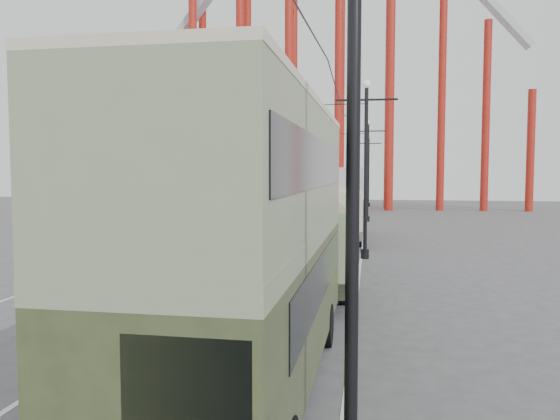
% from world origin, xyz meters
% --- Properties ---
extents(ground, '(160.00, 160.00, 0.00)m').
position_xyz_m(ground, '(0.00, 0.00, 0.00)').
color(ground, '#4A4A4D').
rests_on(ground, ground).
extents(road_markings, '(12.52, 120.00, 0.01)m').
position_xyz_m(road_markings, '(-0.86, 19.70, 0.01)').
color(road_markings, silver).
rests_on(road_markings, ground).
extents(lamp_post_mid, '(3.20, 0.44, 9.32)m').
position_xyz_m(lamp_post_mid, '(5.60, 18.00, 4.68)').
color(lamp_post_mid, black).
rests_on(lamp_post_mid, ground).
extents(lamp_post_far, '(3.20, 0.44, 9.32)m').
position_xyz_m(lamp_post_far, '(5.60, 40.00, 4.68)').
color(lamp_post_far, black).
rests_on(lamp_post_far, ground).
extents(lamp_post_distant, '(3.20, 0.44, 9.32)m').
position_xyz_m(lamp_post_distant, '(5.60, 62.00, 4.68)').
color(lamp_post_distant, black).
rests_on(lamp_post_distant, ground).
extents(roller_coaster, '(52.95, 5.00, 55.48)m').
position_xyz_m(roller_coaster, '(-2.49, 56.89, 22.92)').
color(roller_coaster, maroon).
rests_on(roller_coaster, ground).
extents(fairground_shed, '(22.00, 10.00, 5.00)m').
position_xyz_m(fairground_shed, '(-6.00, 47.00, 2.50)').
color(fairground_shed, '#AFAFAA').
rests_on(fairground_shed, ground).
extents(double_decker_bus, '(2.95, 11.20, 6.00)m').
position_xyz_m(double_decker_bus, '(3.45, 0.03, 3.36)').
color(double_decker_bus, '#303C20').
rests_on(double_decker_bus, ground).
extents(single_decker_green, '(4.23, 11.90, 3.29)m').
position_xyz_m(single_decker_green, '(3.28, 11.48, 1.86)').
color(single_decker_green, gray).
rests_on(single_decker_green, ground).
extents(single_decker_cream, '(3.26, 11.00, 3.38)m').
position_xyz_m(single_decker_cream, '(3.82, 25.79, 1.91)').
color(single_decker_cream, beige).
rests_on(single_decker_cream, ground).
extents(pedestrian, '(0.67, 0.52, 1.63)m').
position_xyz_m(pedestrian, '(1.97, 9.91, 0.81)').
color(pedestrian, black).
rests_on(pedestrian, ground).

